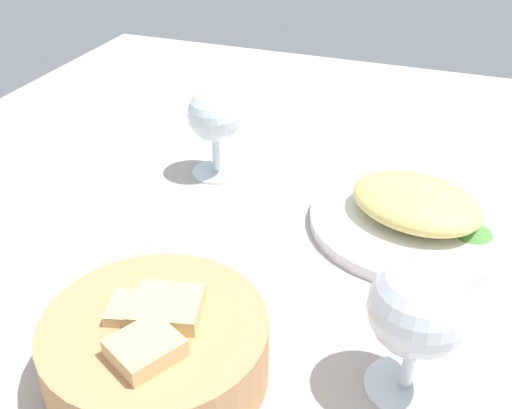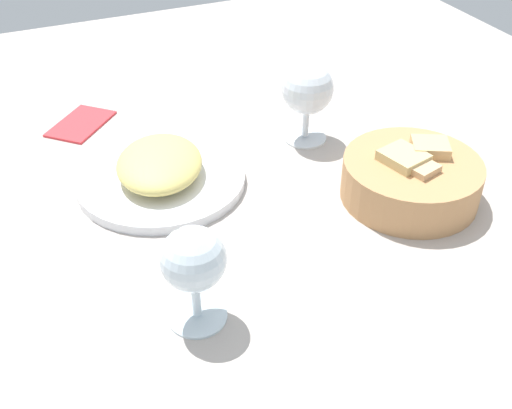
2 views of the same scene
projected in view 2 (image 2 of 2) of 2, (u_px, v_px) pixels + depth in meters
The scene contains 8 objects.
ground_plane at pixel (259, 173), 93.76cm from camera, with size 140.00×140.00×2.00cm, color #AFA59D.
plate at pixel (161, 179), 89.34cm from camera, with size 23.85×23.85×1.40cm, color white.
omelette at pixel (159, 163), 87.75cm from camera, with size 15.13×11.90×3.95cm, color #D5C268.
lettuce_garnish at pixel (155, 146), 93.58cm from camera, with size 4.45×4.45×1.68cm, color #4B8D3C.
bread_basket at pixel (411, 178), 85.25cm from camera, with size 18.65×18.65×7.31cm.
wine_glass_near at pixel (193, 264), 64.36cm from camera, with size 6.97×6.97×11.97cm.
wine_glass_far at pixel (307, 91), 94.87cm from camera, with size 7.92×7.92×12.66cm.
folded_napkin at pixel (81, 123), 103.07cm from camera, with size 11.00×7.00×0.80cm, color #DE343A.
Camera 2 is at (71.38, -31.77, 51.04)cm, focal length 44.23 mm.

